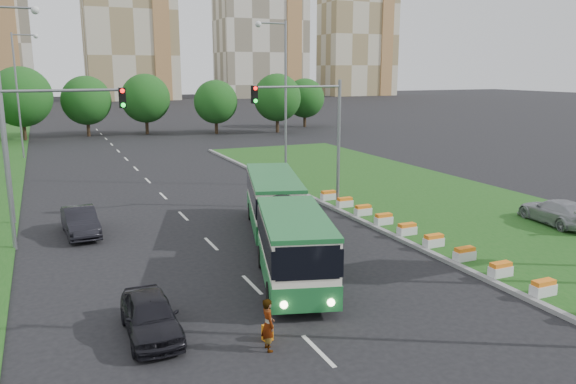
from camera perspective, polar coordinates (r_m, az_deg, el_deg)
name	(u,v)px	position (r m, az deg, el deg)	size (l,w,h in m)	color
ground	(318,274)	(24.32, 3.05, -8.34)	(360.00, 360.00, 0.00)	black
grass_median	(442,204)	(37.63, 15.38, -1.19)	(14.00, 60.00, 0.15)	#1A4C15
median_kerb	(348,215)	(33.77, 6.15, -2.31)	(0.30, 60.00, 0.18)	gray
lane_markings	(158,190)	(41.85, -13.11, 0.17)	(0.20, 100.00, 0.01)	silver
flower_planters	(420,234)	(29.12, 13.25, -4.22)	(1.10, 20.30, 0.60)	silver
traffic_mast_median	(315,125)	(34.00, 2.79, 6.86)	(5.76, 0.32, 8.00)	gray
traffic_mast_left	(41,138)	(29.48, -23.77, 5.00)	(5.76, 0.32, 8.00)	gray
street_lamps	(187,118)	(31.27, -10.18, 7.40)	(36.00, 60.00, 12.00)	gray
tree_line	(203,100)	(78.10, -8.68, 9.19)	(120.00, 8.00, 9.00)	#124613
apartment_tower_ceast	(129,10)	(172.95, -15.88, 17.32)	(25.00, 15.00, 50.00)	beige
apartment_tower_east	(261,21)	(183.00, -2.79, 16.98)	(27.00, 15.00, 47.00)	beige
midrise_east	(358,35)	(197.97, 7.09, 15.53)	(24.00, 14.00, 40.00)	beige
articulated_bus	(277,219)	(26.75, -1.11, -2.79)	(2.48, 15.92, 2.62)	white
car_left_near	(150,315)	(19.34, -13.80, -12.08)	(1.66, 4.12, 1.41)	black
car_left_far	(80,222)	(31.61, -20.35, -2.83)	(1.55, 4.46, 1.47)	black
car_median	(557,212)	(34.60, 25.63, -1.81)	(1.98, 4.86, 1.41)	#95979E
pedestrian	(268,325)	(17.86, -2.03, -13.31)	(0.62, 0.41, 1.70)	gray
shopping_trolley	(267,333)	(18.71, -2.10, -14.09)	(0.30, 0.32, 0.52)	orange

